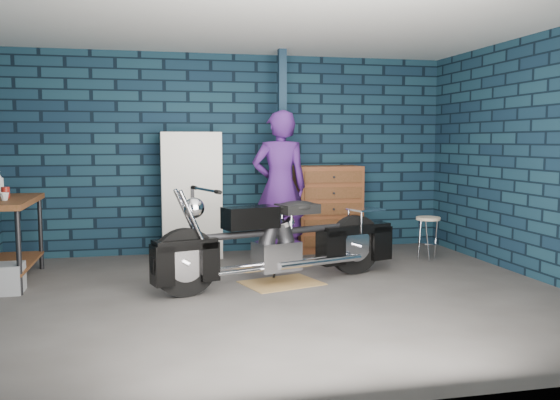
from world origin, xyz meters
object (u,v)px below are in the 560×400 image
(workbench, at_px, (6,241))
(motorcycle, at_px, (282,234))
(shop_stool, at_px, (428,239))
(person, at_px, (280,187))
(locker, at_px, (191,195))
(tool_chest, at_px, (328,209))

(workbench, height_order, motorcycle, motorcycle)
(motorcycle, relative_size, shop_stool, 4.34)
(person, bearing_deg, shop_stool, 173.80)
(locker, distance_m, shop_stool, 3.13)
(motorcycle, xyz_separation_m, person, (0.23, 1.12, 0.42))
(workbench, relative_size, tool_chest, 1.18)
(shop_stool, bearing_deg, motorcycle, -158.94)
(workbench, bearing_deg, tool_chest, 14.27)
(person, distance_m, tool_chest, 1.08)
(locker, relative_size, shop_stool, 2.94)
(workbench, distance_m, tool_chest, 4.08)
(locker, height_order, shop_stool, locker)
(tool_chest, xyz_separation_m, shop_stool, (1.06, -0.91, -0.31))
(person, height_order, locker, person)
(locker, distance_m, tool_chest, 1.90)
(person, distance_m, shop_stool, 2.02)
(person, bearing_deg, workbench, 10.41)
(workbench, relative_size, person, 0.74)
(workbench, relative_size, motorcycle, 0.58)
(person, xyz_separation_m, locker, (-1.06, 0.60, -0.13))
(workbench, distance_m, motorcycle, 2.98)
(workbench, relative_size, locker, 0.85)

